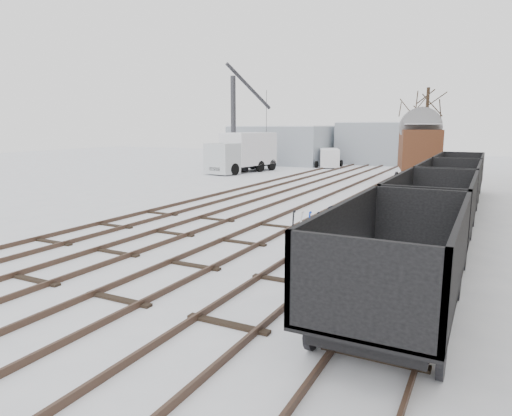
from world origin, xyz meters
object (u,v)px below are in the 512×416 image
(box_van_wagon, at_px, (419,148))
(panel_van, at_px, (329,158))
(freight_wagon_a, at_px, (396,279))
(worker, at_px, (334,235))
(crane, at_px, (235,144))
(ground_frame, at_px, (308,251))
(lorry, at_px, (243,152))

(box_van_wagon, height_order, panel_van, box_van_wagon)
(freight_wagon_a, bearing_deg, panel_van, 110.32)
(worker, bearing_deg, crane, 31.77)
(ground_frame, relative_size, freight_wagon_a, 0.25)
(panel_van, bearing_deg, freight_wagon_a, -90.91)
(lorry, xyz_separation_m, crane, (-1.08, 0.47, 0.70))
(box_van_wagon, distance_m, crane, 15.85)
(freight_wagon_a, xyz_separation_m, panel_van, (-12.80, 34.56, 0.01))
(ground_frame, bearing_deg, box_van_wagon, 81.08)
(freight_wagon_a, distance_m, crane, 32.90)
(worker, xyz_separation_m, freight_wagon_a, (2.43, -3.48, 0.07))
(ground_frame, height_order, worker, worker)
(box_van_wagon, xyz_separation_m, panel_van, (-9.52, 7.89, -1.50))
(ground_frame, xyz_separation_m, freight_wagon_a, (3.18, -3.38, 0.66))
(ground_frame, height_order, freight_wagon_a, freight_wagon_a)
(ground_frame, distance_m, freight_wagon_a, 4.69)
(ground_frame, xyz_separation_m, worker, (0.75, 0.10, 0.58))
(crane, bearing_deg, lorry, -3.50)
(lorry, bearing_deg, ground_frame, -47.24)
(worker, relative_size, panel_van, 0.38)
(freight_wagon_a, bearing_deg, ground_frame, 133.32)
(lorry, xyz_separation_m, panel_van, (5.26, 8.31, -0.84))
(freight_wagon_a, relative_size, panel_van, 1.33)
(crane, bearing_deg, ground_frame, -35.50)
(freight_wagon_a, distance_m, lorry, 31.87)
(worker, height_order, freight_wagon_a, freight_wagon_a)
(ground_frame, bearing_deg, lorry, 113.87)
(crane, bearing_deg, worker, -34.15)
(ground_frame, bearing_deg, panel_van, 97.97)
(ground_frame, distance_m, worker, 0.95)
(lorry, relative_size, panel_van, 1.75)
(box_van_wagon, height_order, lorry, box_van_wagon)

